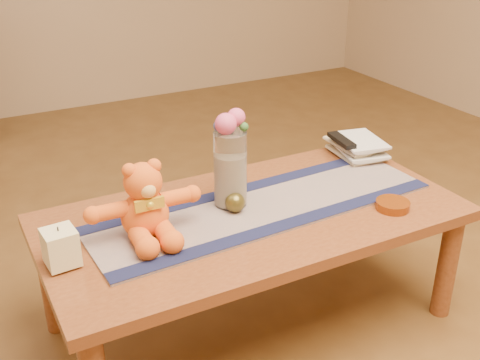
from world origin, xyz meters
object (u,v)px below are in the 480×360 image
book_bottom (339,157)px  pillar_candle (61,247)px  tv_remote (342,140)px  amber_dish (393,205)px  glass_vase (230,169)px  bronze_ball (235,202)px  teddy_bear (144,200)px

book_bottom → pillar_candle: bearing=-162.6°
tv_remote → amber_dish: tv_remote is taller
glass_vase → bronze_ball: glass_vase is taller
teddy_bear → book_bottom: 0.92m
pillar_candle → book_bottom: pillar_candle is taller
glass_vase → book_bottom: bearing=14.8°
glass_vase → tv_remote: bearing=13.9°
tv_remote → teddy_bear: bearing=-159.6°
book_bottom → bronze_ball: bearing=-155.1°
book_bottom → amber_dish: bearing=-97.3°
bronze_ball → amber_dish: 0.53m
teddy_bear → glass_vase: bearing=10.6°
pillar_candle → tv_remote: size_ratio=0.67×
tv_remote → amber_dish: bearing=-94.4°
glass_vase → amber_dish: bearing=-30.3°
amber_dish → book_bottom: bearing=77.4°
tv_remote → amber_dish: size_ratio=1.40×
teddy_bear → bronze_ball: 0.32m
teddy_bear → book_bottom: teddy_bear is taller
glass_vase → amber_dish: size_ratio=2.28×
pillar_candle → bronze_ball: pillar_candle is taller
pillar_candle → bronze_ball: (0.58, 0.04, -0.02)m
glass_vase → bronze_ball: (-0.01, -0.06, -0.10)m
bronze_ball → book_bottom: bearing=19.6°
glass_vase → book_bottom: 0.60m
teddy_bear → glass_vase: 0.32m
bronze_ball → book_bottom: size_ratio=0.30×
amber_dish → pillar_candle: bearing=170.5°
bronze_ball → tv_remote: size_ratio=0.42×
bronze_ball → book_bottom: (0.58, 0.21, -0.03)m
teddy_bear → tv_remote: (0.89, 0.19, -0.04)m
pillar_candle → amber_dish: pillar_candle is taller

